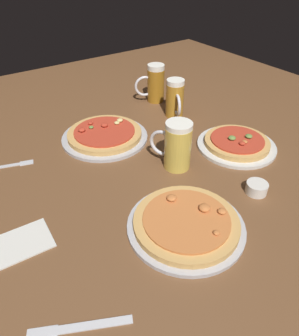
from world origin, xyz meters
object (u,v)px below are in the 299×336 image
(beer_mug_pale, at_px, (175,99))
(knife_right, at_px, (80,327))
(pizza_plate_near, at_px, (186,223))
(beer_mug_dark, at_px, (177,145))
(beer_mug_amber, at_px, (155,84))
(pizza_plate_far, at_px, (105,135))
(napkin_folded, at_px, (23,242))
(ramekin_sauce, at_px, (257,188))
(pizza_plate_side, at_px, (237,143))

(beer_mug_pale, xyz_separation_m, knife_right, (-0.73, -0.61, -0.07))
(pizza_plate_near, height_order, beer_mug_dark, beer_mug_dark)
(beer_mug_pale, bearing_deg, beer_mug_amber, 83.38)
(pizza_plate_near, xyz_separation_m, pizza_plate_far, (0.04, 0.53, -0.00))
(pizza_plate_near, relative_size, beer_mug_amber, 1.84)
(pizza_plate_far, xyz_separation_m, beer_mug_amber, (0.36, 0.17, 0.07))
(napkin_folded, height_order, knife_right, napkin_folded)
(pizza_plate_near, relative_size, ramekin_sauce, 4.85)
(pizza_plate_side, height_order, beer_mug_dark, beer_mug_dark)
(pizza_plate_side, xyz_separation_m, beer_mug_pale, (-0.03, 0.33, 0.06))
(pizza_plate_near, relative_size, beer_mug_dark, 1.91)
(pizza_plate_near, bearing_deg, pizza_plate_far, 85.33)
(pizza_plate_side, relative_size, ramekin_sauce, 4.42)
(beer_mug_dark, xyz_separation_m, napkin_folded, (-0.52, -0.04, -0.08))
(beer_mug_amber, bearing_deg, pizza_plate_far, -154.25)
(pizza_plate_near, relative_size, pizza_plate_side, 1.10)
(pizza_plate_near, height_order, beer_mug_amber, beer_mug_amber)
(ramekin_sauce, relative_size, napkin_folded, 0.47)
(pizza_plate_far, xyz_separation_m, ramekin_sauce, (0.22, -0.54, 0.00))
(pizza_plate_near, distance_m, beer_mug_amber, 0.81)
(pizza_plate_near, bearing_deg, ramekin_sauce, -2.22)
(pizza_plate_far, height_order, beer_mug_dark, beer_mug_dark)
(beer_mug_amber, relative_size, ramekin_sauce, 2.63)
(pizza_plate_side, bearing_deg, beer_mug_amber, 91.03)
(knife_right, bearing_deg, beer_mug_amber, 46.50)
(pizza_plate_near, xyz_separation_m, beer_mug_pale, (0.38, 0.53, 0.06))
(beer_mug_amber, relative_size, napkin_folded, 1.24)
(beer_mug_amber, height_order, ramekin_sauce, beer_mug_amber)
(ramekin_sauce, bearing_deg, beer_mug_dark, 114.78)
(knife_right, bearing_deg, pizza_plate_side, 20.57)
(ramekin_sauce, bearing_deg, beer_mug_pale, 78.13)
(pizza_plate_near, height_order, pizza_plate_side, pizza_plate_near)
(pizza_plate_near, relative_size, beer_mug_pale, 1.98)
(beer_mug_pale, bearing_deg, napkin_folded, -156.16)
(pizza_plate_near, bearing_deg, napkin_folded, 152.21)
(beer_mug_amber, bearing_deg, pizza_plate_side, -88.97)
(ramekin_sauce, bearing_deg, pizza_plate_side, 55.84)
(pizza_plate_far, bearing_deg, beer_mug_amber, 25.75)
(pizza_plate_side, bearing_deg, beer_mug_pale, 95.08)
(pizza_plate_near, distance_m, beer_mug_pale, 0.65)
(beer_mug_amber, bearing_deg, napkin_folded, -146.75)
(pizza_plate_side, bearing_deg, pizza_plate_far, 138.00)
(pizza_plate_far, relative_size, ramekin_sauce, 5.04)
(beer_mug_dark, distance_m, beer_mug_pale, 0.37)
(beer_mug_dark, height_order, knife_right, beer_mug_dark)
(beer_mug_dark, bearing_deg, pizza_plate_near, -123.05)
(pizza_plate_far, bearing_deg, beer_mug_dark, -69.40)
(beer_mug_pale, distance_m, napkin_folded, 0.83)
(pizza_plate_side, relative_size, beer_mug_dark, 1.74)
(pizza_plate_near, xyz_separation_m, beer_mug_amber, (0.40, 0.70, 0.07))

